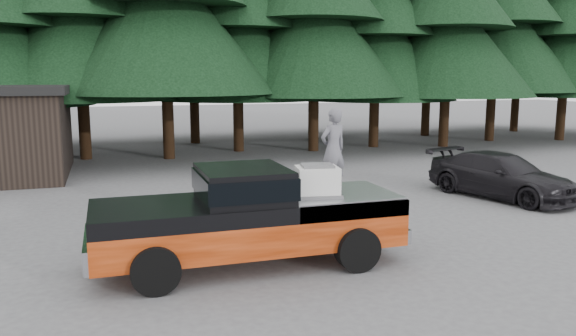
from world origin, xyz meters
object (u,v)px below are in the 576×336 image
object	(u,v)px
pickup_truck	(249,232)
air_compressor	(317,182)
parked_car	(501,175)
man_on_bed	(333,149)

from	to	relation	value
pickup_truck	air_compressor	bearing A→B (deg)	-9.88
pickup_truck	parked_car	size ratio (longest dim) A/B	1.30
pickup_truck	parked_car	world-z (taller)	parked_car
pickup_truck	man_on_bed	distance (m)	2.39
air_compressor	parked_car	world-z (taller)	air_compressor
man_on_bed	air_compressor	bearing A→B (deg)	25.86
air_compressor	parked_car	bearing A→B (deg)	36.93
air_compressor	man_on_bed	bearing A→B (deg)	52.52
man_on_bed	pickup_truck	bearing A→B (deg)	-8.87
pickup_truck	parked_car	bearing A→B (deg)	22.47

